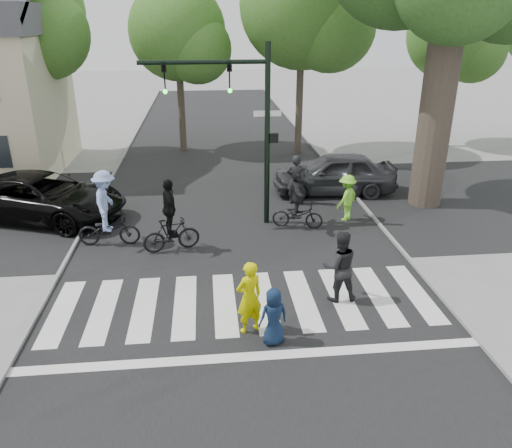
{
  "coord_description": "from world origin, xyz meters",
  "views": [
    {
      "loc": [
        -0.83,
        -9.86,
        6.72
      ],
      "look_at": [
        0.5,
        3.0,
        1.3
      ],
      "focal_mm": 35.0,
      "sensor_mm": 36.0,
      "label": 1
    }
  ],
  "objects_px": {
    "car_grey": "(334,173)",
    "pedestrian_child": "(274,317)",
    "pedestrian_woman": "(249,297)",
    "cyclist_left": "(107,214)",
    "cyclist_mid": "(170,222)",
    "traffic_signal": "(241,111)",
    "pedestrian_adult": "(340,266)",
    "cyclist_right": "(298,201)",
    "car_suv": "(42,197)"
  },
  "relations": [
    {
      "from": "cyclist_mid",
      "to": "cyclist_right",
      "type": "distance_m",
      "value": 4.4
    },
    {
      "from": "pedestrian_adult",
      "to": "car_suv",
      "type": "height_order",
      "value": "pedestrian_adult"
    },
    {
      "from": "pedestrian_child",
      "to": "car_suv",
      "type": "xyz_separation_m",
      "value": [
        -7.12,
        8.1,
        0.14
      ]
    },
    {
      "from": "pedestrian_child",
      "to": "car_suv",
      "type": "relative_size",
      "value": 0.23
    },
    {
      "from": "cyclist_left",
      "to": "car_grey",
      "type": "distance_m",
      "value": 9.24
    },
    {
      "from": "pedestrian_adult",
      "to": "car_grey",
      "type": "distance_m",
      "value": 8.37
    },
    {
      "from": "pedestrian_child",
      "to": "cyclist_mid",
      "type": "distance_m",
      "value": 5.59
    },
    {
      "from": "cyclist_right",
      "to": "pedestrian_woman",
      "type": "bearing_deg",
      "value": -110.31
    },
    {
      "from": "traffic_signal",
      "to": "cyclist_mid",
      "type": "relative_size",
      "value": 2.62
    },
    {
      "from": "pedestrian_woman",
      "to": "cyclist_left",
      "type": "distance_m",
      "value": 6.48
    },
    {
      "from": "pedestrian_woman",
      "to": "car_grey",
      "type": "distance_m",
      "value": 10.23
    },
    {
      "from": "car_grey",
      "to": "pedestrian_child",
      "type": "bearing_deg",
      "value": -17.74
    },
    {
      "from": "cyclist_mid",
      "to": "car_grey",
      "type": "bearing_deg",
      "value": 37.36
    },
    {
      "from": "cyclist_mid",
      "to": "car_suv",
      "type": "relative_size",
      "value": 0.39
    },
    {
      "from": "cyclist_left",
      "to": "car_suv",
      "type": "bearing_deg",
      "value": 137.23
    },
    {
      "from": "pedestrian_adult",
      "to": "pedestrian_woman",
      "type": "bearing_deg",
      "value": 23.39
    },
    {
      "from": "cyclist_right",
      "to": "car_suv",
      "type": "xyz_separation_m",
      "value": [
        -8.81,
        1.7,
        -0.16
      ]
    },
    {
      "from": "cyclist_left",
      "to": "car_grey",
      "type": "relative_size",
      "value": 0.49
    },
    {
      "from": "pedestrian_child",
      "to": "pedestrian_adult",
      "type": "relative_size",
      "value": 0.71
    },
    {
      "from": "car_grey",
      "to": "cyclist_right",
      "type": "bearing_deg",
      "value": -28.31
    },
    {
      "from": "cyclist_right",
      "to": "traffic_signal",
      "type": "bearing_deg",
      "value": 163.68
    },
    {
      "from": "pedestrian_woman",
      "to": "cyclist_right",
      "type": "xyz_separation_m",
      "value": [
        2.18,
        5.89,
        0.09
      ]
    },
    {
      "from": "pedestrian_woman",
      "to": "pedestrian_adult",
      "type": "relative_size",
      "value": 0.94
    },
    {
      "from": "traffic_signal",
      "to": "cyclist_mid",
      "type": "distance_m",
      "value": 4.23
    },
    {
      "from": "traffic_signal",
      "to": "car_grey",
      "type": "xyz_separation_m",
      "value": [
        3.95,
        2.86,
        -3.06
      ]
    },
    {
      "from": "traffic_signal",
      "to": "car_suv",
      "type": "height_order",
      "value": "traffic_signal"
    },
    {
      "from": "pedestrian_child",
      "to": "car_suv",
      "type": "height_order",
      "value": "car_suv"
    },
    {
      "from": "traffic_signal",
      "to": "car_grey",
      "type": "bearing_deg",
      "value": 35.95
    },
    {
      "from": "traffic_signal",
      "to": "pedestrian_adult",
      "type": "xyz_separation_m",
      "value": [
        2.03,
        -5.28,
        -2.96
      ]
    },
    {
      "from": "traffic_signal",
      "to": "cyclist_right",
      "type": "bearing_deg",
      "value": -16.32
    },
    {
      "from": "pedestrian_child",
      "to": "cyclist_right",
      "type": "height_order",
      "value": "cyclist_right"
    },
    {
      "from": "traffic_signal",
      "to": "pedestrian_adult",
      "type": "distance_m",
      "value": 6.38
    },
    {
      "from": "pedestrian_adult",
      "to": "cyclist_left",
      "type": "distance_m",
      "value": 7.48
    },
    {
      "from": "pedestrian_child",
      "to": "car_grey",
      "type": "bearing_deg",
      "value": -126.97
    },
    {
      "from": "cyclist_left",
      "to": "cyclist_mid",
      "type": "bearing_deg",
      "value": -17.68
    },
    {
      "from": "traffic_signal",
      "to": "car_suv",
      "type": "distance_m",
      "value": 7.71
    },
    {
      "from": "cyclist_mid",
      "to": "cyclist_left",
      "type": "bearing_deg",
      "value": 162.32
    },
    {
      "from": "car_suv",
      "to": "traffic_signal",
      "type": "bearing_deg",
      "value": -79.69
    },
    {
      "from": "pedestrian_woman",
      "to": "car_suv",
      "type": "xyz_separation_m",
      "value": [
        -6.63,
        7.6,
        -0.07
      ]
    },
    {
      "from": "pedestrian_adult",
      "to": "car_suv",
      "type": "relative_size",
      "value": 0.32
    },
    {
      "from": "car_suv",
      "to": "pedestrian_woman",
      "type": "bearing_deg",
      "value": -119.08
    },
    {
      "from": "traffic_signal",
      "to": "pedestrian_adult",
      "type": "relative_size",
      "value": 3.19
    },
    {
      "from": "cyclist_left",
      "to": "car_grey",
      "type": "bearing_deg",
      "value": 26.77
    },
    {
      "from": "pedestrian_adult",
      "to": "car_grey",
      "type": "relative_size",
      "value": 0.38
    },
    {
      "from": "cyclist_left",
      "to": "car_suv",
      "type": "height_order",
      "value": "cyclist_left"
    },
    {
      "from": "pedestrian_adult",
      "to": "cyclist_left",
      "type": "xyz_separation_m",
      "value": [
        -6.33,
        3.98,
        0.11
      ]
    },
    {
      "from": "traffic_signal",
      "to": "pedestrian_adult",
      "type": "height_order",
      "value": "traffic_signal"
    },
    {
      "from": "pedestrian_woman",
      "to": "pedestrian_adult",
      "type": "distance_m",
      "value": 2.63
    },
    {
      "from": "pedestrian_adult",
      "to": "car_grey",
      "type": "height_order",
      "value": "pedestrian_adult"
    },
    {
      "from": "pedestrian_woman",
      "to": "cyclist_left",
      "type": "relative_size",
      "value": 0.73
    }
  ]
}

